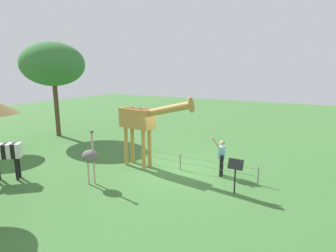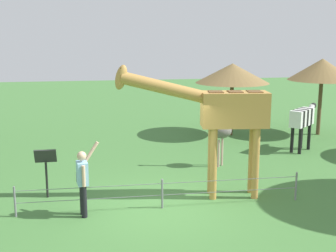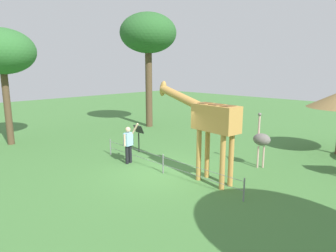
% 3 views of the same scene
% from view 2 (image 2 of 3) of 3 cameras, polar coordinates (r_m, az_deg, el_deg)
% --- Properties ---
extents(ground_plane, '(60.00, 60.00, 0.00)m').
position_cam_2_polar(ground_plane, '(11.51, -0.78, -10.13)').
color(ground_plane, '#427538').
extents(giraffe, '(3.98, 0.93, 3.52)m').
position_cam_2_polar(giraffe, '(11.73, 6.70, 1.60)').
color(giraffe, '#BC8942').
rests_on(giraffe, ground_plane).
extents(visitor, '(0.58, 0.57, 1.76)m').
position_cam_2_polar(visitor, '(10.88, -10.66, -6.59)').
color(visitor, black).
rests_on(visitor, ground_plane).
extents(zebra, '(1.55, 1.43, 1.66)m').
position_cam_2_polar(zebra, '(17.14, 16.55, 0.79)').
color(zebra, black).
rests_on(zebra, ground_plane).
extents(ostrich, '(0.70, 0.56, 2.25)m').
position_cam_2_polar(ostrich, '(14.61, 6.64, -0.61)').
color(ostrich, '#CC9E93').
rests_on(ostrich, ground_plane).
extents(shade_hut_near, '(2.79, 2.79, 3.20)m').
position_cam_2_polar(shade_hut_near, '(19.89, 18.80, 6.71)').
color(shade_hut_near, brown).
rests_on(shade_hut_near, ground_plane).
extents(shade_hut_far, '(3.04, 3.04, 3.00)m').
position_cam_2_polar(shade_hut_far, '(18.97, 8.09, 6.55)').
color(shade_hut_far, brown).
rests_on(shade_hut_far, ground_plane).
extents(info_sign, '(0.56, 0.21, 1.32)m').
position_cam_2_polar(info_sign, '(12.25, -15.11, -4.48)').
color(info_sign, black).
rests_on(info_sign, ground_plane).
extents(wire_fence, '(7.05, 0.05, 0.75)m').
position_cam_2_polar(wire_fence, '(11.30, -0.74, -8.35)').
color(wire_fence, slate).
rests_on(wire_fence, ground_plane).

